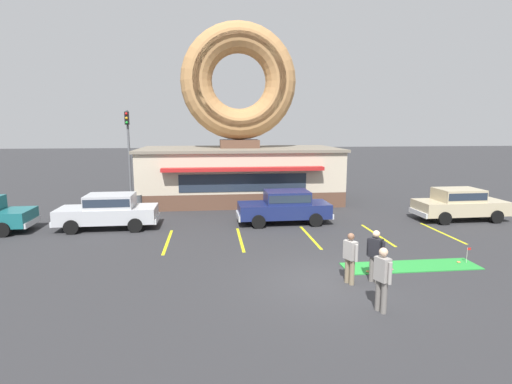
{
  "coord_description": "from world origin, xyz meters",
  "views": [
    {
      "loc": [
        -3.53,
        -11.17,
        4.67
      ],
      "look_at": [
        -1.66,
        5.0,
        2.0
      ],
      "focal_mm": 28.0,
      "sensor_mm": 36.0,
      "label": 1
    }
  ],
  "objects_px": {
    "car_navy": "(285,206)",
    "trash_bin": "(137,203)",
    "golf_ball": "(386,267)",
    "pedestrian_hooded_kid": "(375,254)",
    "pedestrian_leather_jacket_man": "(350,256)",
    "car_silver": "(109,210)",
    "putting_flag_pin": "(468,251)",
    "car_champagne": "(459,203)",
    "pedestrian_blue_sweater_man": "(382,277)",
    "traffic_light_pole": "(128,141)"
  },
  "relations": [
    {
      "from": "pedestrian_hooded_kid",
      "to": "traffic_light_pole",
      "type": "bearing_deg",
      "value": 120.51
    },
    {
      "from": "car_silver",
      "to": "putting_flag_pin",
      "type": "bearing_deg",
      "value": -25.6
    },
    {
      "from": "putting_flag_pin",
      "to": "traffic_light_pole",
      "type": "height_order",
      "value": "traffic_light_pole"
    },
    {
      "from": "pedestrian_blue_sweater_man",
      "to": "traffic_light_pole",
      "type": "distance_m",
      "value": 22.34
    },
    {
      "from": "putting_flag_pin",
      "to": "trash_bin",
      "type": "distance_m",
      "value": 16.21
    },
    {
      "from": "golf_ball",
      "to": "traffic_light_pole",
      "type": "height_order",
      "value": "traffic_light_pole"
    },
    {
      "from": "car_champagne",
      "to": "pedestrian_hooded_kid",
      "type": "xyz_separation_m",
      "value": [
        -7.56,
        -7.38,
        0.02
      ]
    },
    {
      "from": "car_navy",
      "to": "pedestrian_leather_jacket_man",
      "type": "bearing_deg",
      "value": -86.19
    },
    {
      "from": "car_champagne",
      "to": "car_navy",
      "type": "xyz_separation_m",
      "value": [
        -8.87,
        0.36,
        0.0
      ]
    },
    {
      "from": "pedestrian_blue_sweater_man",
      "to": "trash_bin",
      "type": "bearing_deg",
      "value": 122.44
    },
    {
      "from": "putting_flag_pin",
      "to": "pedestrian_hooded_kid",
      "type": "xyz_separation_m",
      "value": [
        -3.86,
        -1.21,
        0.45
      ]
    },
    {
      "from": "car_navy",
      "to": "traffic_light_pole",
      "type": "height_order",
      "value": "traffic_light_pole"
    },
    {
      "from": "putting_flag_pin",
      "to": "car_champagne",
      "type": "height_order",
      "value": "car_champagne"
    },
    {
      "from": "pedestrian_hooded_kid",
      "to": "car_navy",
      "type": "bearing_deg",
      "value": 99.58
    },
    {
      "from": "golf_ball",
      "to": "pedestrian_hooded_kid",
      "type": "bearing_deg",
      "value": -128.87
    },
    {
      "from": "car_navy",
      "to": "trash_bin",
      "type": "xyz_separation_m",
      "value": [
        -7.63,
        3.41,
        -0.37
      ]
    },
    {
      "from": "pedestrian_hooded_kid",
      "to": "traffic_light_pole",
      "type": "height_order",
      "value": "traffic_light_pole"
    },
    {
      "from": "golf_ball",
      "to": "car_champagne",
      "type": "distance_m",
      "value": 9.2
    },
    {
      "from": "golf_ball",
      "to": "car_champagne",
      "type": "xyz_separation_m",
      "value": [
        6.67,
        6.28,
        0.82
      ]
    },
    {
      "from": "pedestrian_blue_sweater_man",
      "to": "trash_bin",
      "type": "distance_m",
      "value": 15.48
    },
    {
      "from": "car_champagne",
      "to": "trash_bin",
      "type": "bearing_deg",
      "value": 167.1
    },
    {
      "from": "car_navy",
      "to": "pedestrian_leather_jacket_man",
      "type": "xyz_separation_m",
      "value": [
        0.52,
        -7.77,
        -0.01
      ]
    },
    {
      "from": "trash_bin",
      "to": "golf_ball",
      "type": "bearing_deg",
      "value": -45.66
    },
    {
      "from": "putting_flag_pin",
      "to": "car_silver",
      "type": "relative_size",
      "value": 0.12
    },
    {
      "from": "car_champagne",
      "to": "golf_ball",
      "type": "bearing_deg",
      "value": -136.71
    },
    {
      "from": "pedestrian_hooded_kid",
      "to": "traffic_light_pole",
      "type": "distance_m",
      "value": 20.99
    },
    {
      "from": "pedestrian_blue_sweater_man",
      "to": "putting_flag_pin",
      "type": "bearing_deg",
      "value": 34.69
    },
    {
      "from": "car_silver",
      "to": "pedestrian_hooded_kid",
      "type": "height_order",
      "value": "pedestrian_hooded_kid"
    },
    {
      "from": "golf_ball",
      "to": "car_silver",
      "type": "relative_size",
      "value": 0.01
    },
    {
      "from": "car_silver",
      "to": "traffic_light_pole",
      "type": "distance_m",
      "value": 10.69
    },
    {
      "from": "putting_flag_pin",
      "to": "pedestrian_leather_jacket_man",
      "type": "distance_m",
      "value": 4.83
    },
    {
      "from": "putting_flag_pin",
      "to": "pedestrian_leather_jacket_man",
      "type": "xyz_separation_m",
      "value": [
        -4.66,
        -1.23,
        0.42
      ]
    },
    {
      "from": "traffic_light_pole",
      "to": "car_silver",
      "type": "bearing_deg",
      "value": -84.6
    },
    {
      "from": "car_silver",
      "to": "pedestrian_blue_sweater_man",
      "type": "relative_size",
      "value": 2.7
    },
    {
      "from": "trash_bin",
      "to": "traffic_light_pole",
      "type": "bearing_deg",
      "value": 103.51
    },
    {
      "from": "golf_ball",
      "to": "pedestrian_hooded_kid",
      "type": "height_order",
      "value": "pedestrian_hooded_kid"
    },
    {
      "from": "pedestrian_blue_sweater_man",
      "to": "trash_bin",
      "type": "height_order",
      "value": "pedestrian_blue_sweater_man"
    },
    {
      "from": "car_silver",
      "to": "traffic_light_pole",
      "type": "height_order",
      "value": "traffic_light_pole"
    },
    {
      "from": "pedestrian_leather_jacket_man",
      "to": "trash_bin",
      "type": "height_order",
      "value": "pedestrian_leather_jacket_man"
    },
    {
      "from": "pedestrian_blue_sweater_man",
      "to": "car_silver",
      "type": "bearing_deg",
      "value": 133.13
    },
    {
      "from": "car_champagne",
      "to": "traffic_light_pole",
      "type": "xyz_separation_m",
      "value": [
        -18.12,
        10.54,
        2.84
      ]
    },
    {
      "from": "car_champagne",
      "to": "pedestrian_blue_sweater_man",
      "type": "relative_size",
      "value": 2.7
    },
    {
      "from": "pedestrian_leather_jacket_man",
      "to": "traffic_light_pole",
      "type": "distance_m",
      "value": 20.63
    },
    {
      "from": "car_navy",
      "to": "pedestrian_blue_sweater_man",
      "type": "bearing_deg",
      "value": -86.0
    },
    {
      "from": "pedestrian_leather_jacket_man",
      "to": "trash_bin",
      "type": "relative_size",
      "value": 1.6
    },
    {
      "from": "car_champagne",
      "to": "pedestrian_leather_jacket_man",
      "type": "relative_size",
      "value": 2.92
    },
    {
      "from": "car_navy",
      "to": "trash_bin",
      "type": "bearing_deg",
      "value": 155.9
    },
    {
      "from": "car_navy",
      "to": "pedestrian_leather_jacket_man",
      "type": "height_order",
      "value": "car_navy"
    },
    {
      "from": "car_silver",
      "to": "golf_ball",
      "type": "bearing_deg",
      "value": -32.03
    },
    {
      "from": "golf_ball",
      "to": "trash_bin",
      "type": "xyz_separation_m",
      "value": [
        -9.83,
        10.06,
        0.45
      ]
    }
  ]
}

